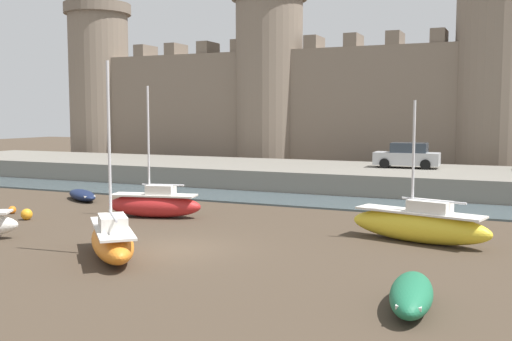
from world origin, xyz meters
TOP-DOWN VIEW (x-y plane):
  - ground_plane at (0.00, 0.00)m, footprint 160.00×160.00m
  - water_channel at (0.00, 12.86)m, footprint 80.00×4.50m
  - quay_road at (0.00, 20.11)m, footprint 66.93×10.00m
  - castle at (-0.00, 30.50)m, footprint 61.42×6.49m
  - sailboat_foreground_left at (-4.43, 5.25)m, footprint 4.68×2.20m
  - sailboat_midflat_centre at (7.72, 4.63)m, footprint 5.60×2.61m
  - sailboat_midflat_left at (-1.33, -1.99)m, footprint 4.33×4.53m
  - rowboat_near_channel_right at (8.75, -3.39)m, footprint 1.40×3.39m
  - rowboat_foreground_centre at (-11.21, 8.28)m, footprint 3.44×2.79m
  - mooring_buoy_near_channel at (-9.38, 2.31)m, footprint 0.52×0.52m
  - mooring_buoy_off_centre at (-11.29, 3.30)m, footprint 0.38×0.38m
  - car_quay_west at (4.43, 21.12)m, footprint 4.16×1.99m

SIDE VIEW (x-z plane):
  - ground_plane at x=0.00m, z-range 0.00..0.00m
  - water_channel at x=0.00m, z-range 0.00..0.10m
  - mooring_buoy_off_centre at x=-11.29m, z-range 0.00..0.38m
  - mooring_buoy_near_channel at x=-9.38m, z-range 0.00..0.52m
  - rowboat_foreground_centre at x=-11.21m, z-range 0.02..0.60m
  - rowboat_near_channel_right at x=8.75m, z-range 0.02..0.80m
  - sailboat_midflat_left at x=-1.33m, z-range -2.66..3.91m
  - sailboat_foreground_left at x=-4.43m, z-range -2.41..3.69m
  - quay_road at x=0.00m, z-range 0.00..1.33m
  - sailboat_midflat_centre at x=7.72m, z-range -1.98..3.34m
  - car_quay_west at x=4.43m, z-range 1.30..2.92m
  - castle at x=0.00m, z-range -2.53..16.01m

